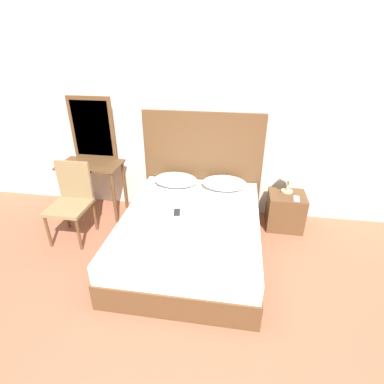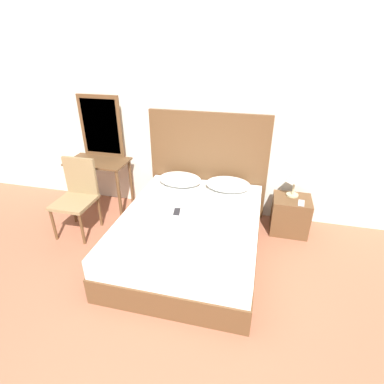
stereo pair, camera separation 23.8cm
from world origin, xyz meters
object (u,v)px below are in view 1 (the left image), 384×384
object	(u,v)px
table_lamp	(290,173)
vanity_desk	(92,174)
bed	(191,235)
nightstand	(285,211)
phone_on_nightstand	(297,199)
chair	(72,197)
phone_on_bed	(177,212)

from	to	relation	value
table_lamp	vanity_desk	distance (m)	2.60
bed	table_lamp	xyz separation A→B (m)	(1.13, 0.82, 0.49)
nightstand	table_lamp	xyz separation A→B (m)	(-0.01, 0.08, 0.50)
bed	nightstand	world-z (taller)	bed
nightstand	phone_on_nightstand	world-z (taller)	phone_on_nightstand
nightstand	chair	distance (m)	2.70
phone_on_bed	chair	distance (m)	1.33
chair	bed	bearing A→B (deg)	-5.99
nightstand	phone_on_nightstand	xyz separation A→B (m)	(0.09, -0.10, 0.24)
nightstand	chair	xyz separation A→B (m)	(-2.62, -0.58, 0.29)
phone_on_bed	table_lamp	distance (m)	1.52
nightstand	phone_on_nightstand	bearing A→B (deg)	-48.00
bed	table_lamp	size ratio (longest dim) A/B	5.43
vanity_desk	phone_on_nightstand	bearing A→B (deg)	-0.89
nightstand	table_lamp	distance (m)	0.51
vanity_desk	nightstand	bearing A→B (deg)	1.30
table_lamp	phone_on_nightstand	bearing A→B (deg)	-62.12
chair	table_lamp	bearing A→B (deg)	14.22
table_lamp	vanity_desk	bearing A→B (deg)	-176.91
phone_on_bed	table_lamp	size ratio (longest dim) A/B	0.45
phone_on_nightstand	nightstand	bearing A→B (deg)	132.00
chair	phone_on_nightstand	bearing A→B (deg)	10.07
phone_on_nightstand	phone_on_bed	bearing A→B (deg)	-156.98
bed	phone_on_bed	world-z (taller)	phone_on_bed
table_lamp	chair	bearing A→B (deg)	-165.78
bed	table_lamp	distance (m)	1.48
phone_on_bed	nightstand	world-z (taller)	phone_on_bed
phone_on_nightstand	chair	world-z (taller)	chair
phone_on_nightstand	table_lamp	bearing A→B (deg)	117.88
bed	phone_on_bed	size ratio (longest dim) A/B	12.18
vanity_desk	phone_on_bed	bearing A→B (deg)	-25.83
bed	phone_on_nightstand	bearing A→B (deg)	27.54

